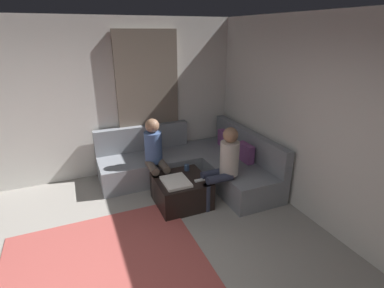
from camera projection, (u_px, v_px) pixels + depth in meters
The scene contains 11 objects.
wall_back at pixel (352, 134), 3.39m from camera, with size 6.00×0.12×2.70m, color silver.
wall_left at pixel (70, 103), 4.83m from camera, with size 0.12×6.00×2.70m, color silver.
curtain_panel at pixel (149, 103), 5.26m from camera, with size 0.06×1.10×2.50m, color #726659.
area_rug at pixel (110, 288), 3.01m from camera, with size 2.60×2.20×0.01m, color #AD4C47.
sectional_couch at pixel (195, 164), 5.17m from camera, with size 2.10×2.55×0.87m.
ottoman at pixel (181, 191), 4.43m from camera, with size 0.76×0.76×0.42m, color black.
folded_blanket at pixel (176, 182), 4.22m from camera, with size 0.44×0.36×0.04m, color white.
coffee_mug at pixel (187, 167), 4.59m from camera, with size 0.08×0.08×0.10m, color #334C72.
game_remote at pixel (200, 180), 4.28m from camera, with size 0.05×0.15×0.02m, color white.
person_on_couch_back at pixel (223, 164), 4.28m from camera, with size 0.30×0.60×1.20m.
person_on_couch_side at pixel (155, 153), 4.63m from camera, with size 0.60×0.30×1.20m.
Camera 1 is at (2.22, -0.01, 2.47)m, focal length 27.46 mm.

